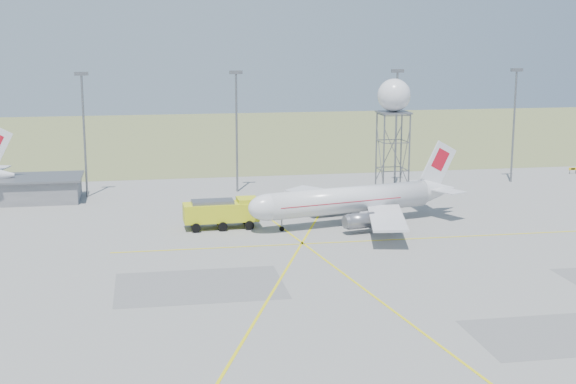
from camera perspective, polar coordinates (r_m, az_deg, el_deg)
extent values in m
plane|color=gray|center=(77.14, 9.71, -9.16)|extent=(400.00, 400.00, 0.00)
cube|color=#5F6B3A|center=(211.04, -3.24, 4.00)|extent=(400.00, 120.00, 0.03)
cube|color=gray|center=(135.60, -18.38, 0.11)|extent=(18.00, 9.00, 3.60)
cube|color=slate|center=(135.25, -18.43, 0.92)|extent=(19.00, 10.00, 0.30)
cylinder|color=slate|center=(135.20, -14.28, 3.83)|extent=(0.36, 0.36, 20.00)
cube|color=slate|center=(134.32, -14.49, 8.15)|extent=(2.20, 0.50, 0.60)
cylinder|color=slate|center=(135.71, -3.67, 4.19)|extent=(0.36, 0.36, 20.00)
cube|color=slate|center=(134.83, -3.73, 8.49)|extent=(2.20, 0.50, 0.60)
cylinder|color=slate|center=(141.62, 7.69, 4.40)|extent=(0.36, 0.36, 20.00)
cube|color=slate|center=(140.77, 7.80, 8.53)|extent=(2.20, 0.50, 0.60)
cylinder|color=slate|center=(149.81, 15.75, 4.46)|extent=(0.36, 0.36, 20.00)
cube|color=slate|center=(149.01, 15.96, 8.35)|extent=(2.20, 0.50, 0.60)
cylinder|color=black|center=(163.34, 19.40, 1.37)|extent=(0.10, 0.10, 0.80)
cylinder|color=black|center=(163.93, 19.77, 1.38)|extent=(0.10, 0.10, 0.80)
cube|color=yellow|center=(163.55, 19.60, 1.56)|extent=(1.60, 0.15, 0.50)
cube|color=black|center=(163.48, 19.61, 1.56)|extent=(0.80, 0.03, 0.30)
cylinder|color=silver|center=(113.31, 4.32, -0.56)|extent=(24.36, 9.06, 3.71)
ellipsoid|color=silver|center=(108.36, -1.35, -1.08)|extent=(6.63, 4.96, 3.71)
cube|color=black|center=(107.84, -1.90, -0.84)|extent=(1.83, 2.31, 0.91)
cone|color=silver|center=(120.73, 10.59, 0.15)|extent=(6.27, 4.88, 3.71)
cube|color=silver|center=(120.04, 10.66, 1.97)|extent=(5.86, 1.61, 6.99)
cube|color=#B30B1C|center=(120.05, 10.74, 2.29)|extent=(3.19, 1.03, 3.58)
cube|color=silver|center=(122.82, 9.65, 0.59)|extent=(4.05, 5.65, 0.17)
cube|color=silver|center=(117.97, 11.21, 0.09)|extent=(4.05, 5.65, 0.17)
cube|color=silver|center=(121.41, 3.08, -0.19)|extent=(12.82, 14.35, 0.33)
cube|color=silver|center=(107.03, 7.04, -1.83)|extent=(7.68, 15.48, 0.33)
cylinder|color=slate|center=(117.97, 2.70, -0.94)|extent=(4.28, 2.96, 2.14)
cylinder|color=slate|center=(108.62, 5.18, -2.05)|extent=(4.28, 2.96, 2.14)
cube|color=#B30B1C|center=(112.46, 3.48, -0.59)|extent=(18.94, 7.85, 0.11)
cylinder|color=black|center=(109.75, -0.44, -2.58)|extent=(0.78, 0.78, 0.84)
cube|color=black|center=(114.83, 5.12, -2.00)|extent=(2.16, 5.64, 0.84)
cylinder|color=slate|center=(114.74, 5.12, -1.80)|extent=(0.27, 0.27, 1.67)
cylinder|color=slate|center=(130.09, 6.82, 2.47)|extent=(0.26, 0.26, 13.95)
cylinder|color=slate|center=(131.40, 8.62, 2.51)|extent=(0.26, 0.26, 13.95)
cylinder|color=slate|center=(135.43, 8.04, 2.79)|extent=(0.26, 0.26, 13.95)
cylinder|color=slate|center=(134.16, 6.29, 2.75)|extent=(0.26, 0.26, 13.95)
cube|color=slate|center=(131.89, 7.52, 5.63)|extent=(4.89, 4.89, 0.27)
sphere|color=silver|center=(131.65, 7.55, 6.84)|extent=(5.37, 5.37, 5.37)
cube|color=#C6CC18|center=(111.38, -4.79, -1.42)|extent=(10.46, 3.80, 2.53)
cube|color=#C6CC18|center=(111.67, -2.92, -0.82)|extent=(2.87, 3.31, 1.61)
cube|color=black|center=(111.77, -2.52, -0.75)|extent=(0.22, 2.99, 1.15)
cube|color=slate|center=(110.92, -5.39, -0.70)|extent=(5.84, 2.96, 0.46)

